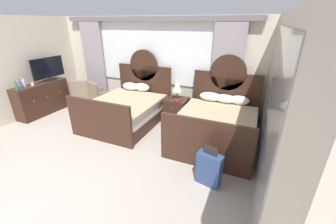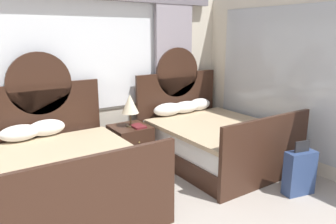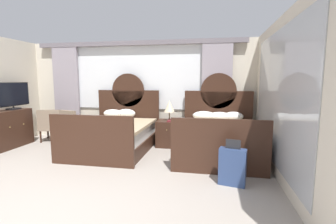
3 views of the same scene
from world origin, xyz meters
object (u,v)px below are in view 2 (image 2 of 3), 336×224
at_px(bed_near_mirror, 212,138).
at_px(book_on_nightstand, 138,126).
at_px(table_lamp_on_nightstand, 130,104).
at_px(nightstand_between_beds, 130,146).
at_px(bed_near_window, 65,173).
at_px(suitcase_on_floor, 300,173).

bearing_deg(bed_near_mirror, book_on_nightstand, 157.30).
bearing_deg(table_lamp_on_nightstand, book_on_nightstand, -56.23).
bearing_deg(nightstand_between_beds, book_on_nightstand, -54.44).
height_order(bed_near_mirror, table_lamp_on_nightstand, bed_near_mirror).
distance_m(bed_near_mirror, nightstand_between_beds, 1.33).
distance_m(bed_near_window, suitcase_on_floor, 3.00).
bearing_deg(suitcase_on_floor, nightstand_between_beds, 123.77).
xyz_separation_m(table_lamp_on_nightstand, suitcase_on_floor, (1.39, -2.08, -0.70)).
height_order(bed_near_window, suitcase_on_floor, bed_near_window).
bearing_deg(nightstand_between_beds, bed_near_mirror, -25.89).
xyz_separation_m(bed_near_window, nightstand_between_beds, (1.21, 0.59, -0.06)).
bearing_deg(suitcase_on_floor, bed_near_window, 150.09).
distance_m(nightstand_between_beds, table_lamp_on_nightstand, 0.68).
relative_size(bed_near_window, book_on_nightstand, 8.33).
relative_size(bed_near_mirror, table_lamp_on_nightstand, 4.23).
xyz_separation_m(nightstand_between_beds, book_on_nightstand, (0.08, -0.11, 0.34)).
relative_size(bed_near_mirror, nightstand_between_beds, 3.35).
relative_size(bed_near_window, nightstand_between_beds, 3.35).
bearing_deg(suitcase_on_floor, book_on_nightstand, 123.66).
bearing_deg(suitcase_on_floor, bed_near_mirror, 97.46).
bearing_deg(table_lamp_on_nightstand, nightstand_between_beds, 142.55).
distance_m(bed_near_window, nightstand_between_beds, 1.34).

